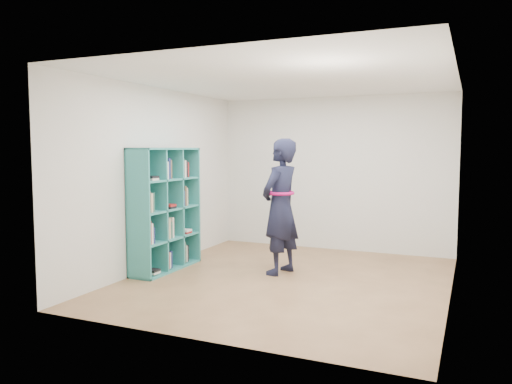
% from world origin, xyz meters
% --- Properties ---
extents(floor, '(4.50, 4.50, 0.00)m').
position_xyz_m(floor, '(0.00, 0.00, 0.00)').
color(floor, brown).
rests_on(floor, ground).
extents(ceiling, '(4.50, 4.50, 0.00)m').
position_xyz_m(ceiling, '(0.00, 0.00, 2.60)').
color(ceiling, white).
rests_on(ceiling, wall_back).
extents(wall_left, '(0.02, 4.50, 2.60)m').
position_xyz_m(wall_left, '(-2.00, 0.00, 1.30)').
color(wall_left, silver).
rests_on(wall_left, floor).
extents(wall_right, '(0.02, 4.50, 2.60)m').
position_xyz_m(wall_right, '(2.00, 0.00, 1.30)').
color(wall_right, silver).
rests_on(wall_right, floor).
extents(wall_back, '(4.00, 0.02, 2.60)m').
position_xyz_m(wall_back, '(0.00, 2.25, 1.30)').
color(wall_back, silver).
rests_on(wall_back, floor).
extents(wall_front, '(4.00, 0.02, 2.60)m').
position_xyz_m(wall_front, '(0.00, -2.25, 1.30)').
color(wall_front, silver).
rests_on(wall_front, floor).
extents(bookshelf, '(0.38, 1.30, 1.74)m').
position_xyz_m(bookshelf, '(-1.83, -0.12, 0.85)').
color(bookshelf, teal).
rests_on(bookshelf, floor).
extents(person, '(0.59, 0.76, 1.86)m').
position_xyz_m(person, '(-0.22, 0.32, 0.93)').
color(person, black).
rests_on(person, floor).
extents(smartphone, '(0.02, 0.10, 0.13)m').
position_xyz_m(smartphone, '(-0.35, 0.42, 1.06)').
color(smartphone, silver).
rests_on(smartphone, person).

